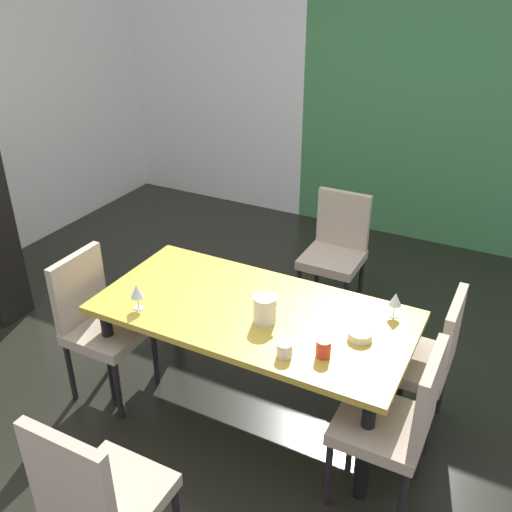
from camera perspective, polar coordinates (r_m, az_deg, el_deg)
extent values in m
cube|color=black|center=(4.02, -3.21, -11.91)|extent=(5.62, 5.64, 0.02)
cube|color=silver|center=(6.44, -4.42, 18.01)|extent=(2.18, 0.10, 2.89)
cube|color=#3F7F49|center=(5.53, 22.19, 14.41)|extent=(3.44, 0.10, 2.89)
cube|color=gold|center=(3.35, -0.26, -5.63)|extent=(1.85, 0.90, 0.04)
cylinder|color=black|center=(4.17, -8.09, -4.47)|extent=(0.07, 0.07, 0.69)
cylinder|color=black|center=(3.62, 14.29, -10.88)|extent=(0.07, 0.07, 0.69)
cylinder|color=black|center=(3.73, -14.30, -9.57)|extent=(0.07, 0.07, 0.69)
cylinder|color=black|center=(3.11, 10.84, -18.36)|extent=(0.07, 0.07, 0.69)
cube|color=tan|center=(4.44, 7.62, -0.36)|extent=(0.44, 0.44, 0.07)
cube|color=tan|center=(4.50, 8.71, 3.46)|extent=(0.42, 0.05, 0.49)
cylinder|color=black|center=(4.36, 8.87, -4.89)|extent=(0.04, 0.04, 0.44)
cylinder|color=black|center=(4.47, 4.28, -3.70)|extent=(0.04, 0.04, 0.44)
cylinder|color=black|center=(4.68, 10.42, -2.60)|extent=(0.04, 0.04, 0.44)
cylinder|color=black|center=(4.78, 6.10, -1.55)|extent=(0.04, 0.04, 0.44)
cube|color=tan|center=(3.72, -14.49, -7.34)|extent=(0.44, 0.44, 0.07)
cube|color=tan|center=(3.71, -17.29, -3.32)|extent=(0.05, 0.42, 0.49)
cylinder|color=black|center=(3.88, -10.04, -9.79)|extent=(0.04, 0.04, 0.44)
cylinder|color=black|center=(3.66, -13.65, -12.94)|extent=(0.04, 0.04, 0.44)
cylinder|color=black|center=(4.08, -14.38, -8.12)|extent=(0.04, 0.04, 0.44)
cylinder|color=black|center=(3.88, -18.04, -10.95)|extent=(0.04, 0.04, 0.44)
cube|color=tan|center=(3.49, 15.05, -10.06)|extent=(0.44, 0.44, 0.07)
cube|color=tan|center=(3.33, 18.89, -7.69)|extent=(0.05, 0.42, 0.47)
cylinder|color=black|center=(3.54, 10.70, -14.26)|extent=(0.04, 0.04, 0.44)
cylinder|color=black|center=(3.82, 12.48, -10.73)|extent=(0.04, 0.04, 0.44)
cylinder|color=black|center=(3.49, 16.86, -15.86)|extent=(0.04, 0.04, 0.44)
cylinder|color=black|center=(3.78, 18.11, -12.13)|extent=(0.04, 0.04, 0.44)
cube|color=tan|center=(3.05, 12.30, -16.25)|extent=(0.44, 0.44, 0.07)
cube|color=tan|center=(2.86, 16.75, -13.70)|extent=(0.05, 0.42, 0.50)
cylinder|color=black|center=(3.14, 7.21, -20.80)|extent=(0.04, 0.04, 0.44)
cylinder|color=black|center=(3.39, 9.61, -16.36)|extent=(0.04, 0.04, 0.44)
cylinder|color=black|center=(3.09, 14.36, -22.82)|extent=(0.04, 0.04, 0.44)
cylinder|color=black|center=(3.34, 16.08, -18.08)|extent=(0.04, 0.04, 0.44)
cube|color=tan|center=(2.78, -14.17, -22.31)|extent=(0.44, 0.44, 0.07)
cube|color=tan|center=(2.49, -18.08, -21.22)|extent=(0.42, 0.05, 0.54)
cylinder|color=black|center=(3.14, -14.06, -21.57)|extent=(0.04, 0.04, 0.44)
cylinder|color=silver|center=(3.37, 13.56, -5.79)|extent=(0.06, 0.06, 0.00)
cylinder|color=silver|center=(3.35, 13.64, -5.26)|extent=(0.01, 0.01, 0.07)
cone|color=silver|center=(3.31, 13.78, -4.20)|extent=(0.07, 0.07, 0.08)
cylinder|color=silver|center=(3.41, -11.63, -5.12)|extent=(0.06, 0.06, 0.00)
cylinder|color=silver|center=(3.39, -11.70, -4.56)|extent=(0.01, 0.01, 0.07)
cone|color=silver|center=(3.35, -11.82, -3.45)|extent=(0.08, 0.08, 0.08)
cylinder|color=#E8E7C6|center=(3.14, 10.37, -7.77)|extent=(0.13, 0.13, 0.05)
cylinder|color=beige|center=(2.96, 2.87, -9.33)|extent=(0.08, 0.08, 0.08)
cylinder|color=red|center=(2.97, 6.76, -9.15)|extent=(0.08, 0.08, 0.10)
cylinder|color=silver|center=(3.19, 0.88, -5.35)|extent=(0.13, 0.13, 0.16)
cone|color=silver|center=(3.13, 1.84, -4.61)|extent=(0.05, 0.05, 0.03)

